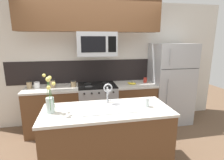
# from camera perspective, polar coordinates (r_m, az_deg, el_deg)

# --- Properties ---
(ground_plane) EXTENTS (10.00, 10.00, 0.00)m
(ground_plane) POSITION_cam_1_polar(r_m,az_deg,el_deg) (3.14, -2.56, -22.42)
(ground_plane) COLOR brown
(rear_partition) EXTENTS (5.20, 0.10, 2.60)m
(rear_partition) POSITION_cam_1_polar(r_m,az_deg,el_deg) (3.90, -1.20, 5.38)
(rear_partition) COLOR silver
(rear_partition) RESTS_ON ground
(splash_band) EXTENTS (3.62, 0.01, 0.48)m
(splash_band) POSITION_cam_1_polar(r_m,az_deg,el_deg) (3.83, -5.48, 2.91)
(splash_band) COLOR black
(splash_band) RESTS_ON rear_partition
(back_counter_left) EXTENTS (1.05, 0.65, 0.91)m
(back_counter_left) POSITION_cam_1_polar(r_m,az_deg,el_deg) (3.73, -18.59, -9.13)
(back_counter_left) COLOR brown
(back_counter_left) RESTS_ON ground
(back_counter_right) EXTENTS (0.85, 0.65, 0.91)m
(back_counter_right) POSITION_cam_1_polar(r_m,az_deg,el_deg) (3.87, 7.10, -7.70)
(back_counter_right) COLOR brown
(back_counter_right) RESTS_ON ground
(stove_range) EXTENTS (0.76, 0.64, 0.93)m
(stove_range) POSITION_cam_1_polar(r_m,az_deg,el_deg) (3.71, -4.74, -8.50)
(stove_range) COLOR #A8AAAF
(stove_range) RESTS_ON ground
(microwave) EXTENTS (0.74, 0.40, 0.45)m
(microwave) POSITION_cam_1_polar(r_m,az_deg,el_deg) (3.43, -5.10, 11.60)
(microwave) COLOR #A8AAAF
(upper_cabinet_band) EXTENTS (2.60, 0.34, 0.60)m
(upper_cabinet_band) POSITION_cam_1_polar(r_m,az_deg,el_deg) (3.42, -6.95, 20.37)
(upper_cabinet_band) COLOR brown
(refrigerator) EXTENTS (0.85, 0.74, 1.74)m
(refrigerator) POSITION_cam_1_polar(r_m,az_deg,el_deg) (4.10, 18.37, -1.03)
(refrigerator) COLOR #A8AAAF
(refrigerator) RESTS_ON ground
(storage_jar_tall) EXTENTS (0.10, 0.10, 0.14)m
(storage_jar_tall) POSITION_cam_1_polar(r_m,az_deg,el_deg) (3.69, -25.40, -1.41)
(storage_jar_tall) COLOR #997F5B
(storage_jar_tall) RESTS_ON back_counter_left
(storage_jar_medium) EXTENTS (0.11, 0.11, 0.12)m
(storage_jar_medium) POSITION_cam_1_polar(r_m,az_deg,el_deg) (3.64, -23.30, -1.53)
(storage_jar_medium) COLOR silver
(storage_jar_medium) RESTS_ON back_counter_left
(storage_jar_short) EXTENTS (0.11, 0.11, 0.16)m
(storage_jar_short) POSITION_cam_1_polar(r_m,az_deg,el_deg) (3.59, -18.93, -1.08)
(storage_jar_short) COLOR #997F5B
(storage_jar_short) RESTS_ON back_counter_left
(storage_jar_squat) EXTENTS (0.10, 0.10, 0.13)m
(storage_jar_squat) POSITION_cam_1_polar(r_m,az_deg,el_deg) (3.53, -12.47, -1.20)
(storage_jar_squat) COLOR #997F5B
(storage_jar_squat) RESTS_ON back_counter_left
(banana_bunch) EXTENTS (0.19, 0.15, 0.07)m
(banana_bunch) POSITION_cam_1_polar(r_m,az_deg,el_deg) (3.65, 6.57, -1.12)
(banana_bunch) COLOR yellow
(banana_bunch) RESTS_ON back_counter_right
(coffee_tin) EXTENTS (0.08, 0.08, 0.11)m
(coffee_tin) POSITION_cam_1_polar(r_m,az_deg,el_deg) (3.86, 10.80, -0.01)
(coffee_tin) COLOR #B22D23
(coffee_tin) RESTS_ON back_counter_right
(island_counter) EXTENTS (1.73, 0.74, 0.91)m
(island_counter) POSITION_cam_1_polar(r_m,az_deg,el_deg) (2.60, -1.58, -18.67)
(island_counter) COLOR brown
(island_counter) RESTS_ON ground
(kitchen_sink) EXTENTS (0.76, 0.39, 0.16)m
(kitchen_sink) POSITION_cam_1_polar(r_m,az_deg,el_deg) (2.43, -0.56, -10.80)
(kitchen_sink) COLOR #ADAFB5
(kitchen_sink) RESTS_ON island_counter
(sink_faucet) EXTENTS (0.14, 0.14, 0.31)m
(sink_faucet) POSITION_cam_1_polar(r_m,az_deg,el_deg) (2.51, -1.36, -3.47)
(sink_faucet) COLOR #B7BABF
(sink_faucet) RESTS_ON island_counter
(drinking_glass) EXTENTS (0.07, 0.07, 0.13)m
(drinking_glass) POSITION_cam_1_polar(r_m,az_deg,el_deg) (2.49, 11.30, -7.16)
(drinking_glass) COLOR silver
(drinking_glass) RESTS_ON island_counter
(flower_vase) EXTENTS (0.17, 0.19, 0.50)m
(flower_vase) POSITION_cam_1_polar(r_m,az_deg,el_deg) (2.35, -19.57, -6.63)
(flower_vase) COLOR silver
(flower_vase) RESTS_ON island_counter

